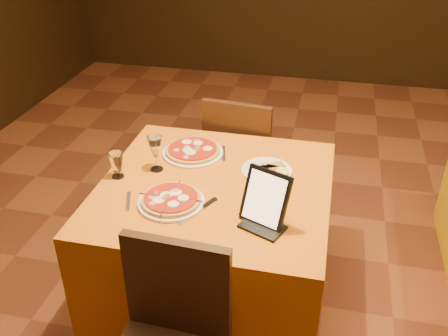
% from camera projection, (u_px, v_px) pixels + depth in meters
% --- Properties ---
extents(floor, '(6.00, 7.00, 0.01)m').
position_uv_depth(floor, '(322.00, 307.00, 2.73)').
color(floor, '#5E2D19').
rests_on(floor, ground).
extents(main_table, '(1.10, 1.10, 0.75)m').
position_uv_depth(main_table, '(215.00, 245.00, 2.59)').
color(main_table, '#C9640C').
rests_on(main_table, floor).
extents(chair_main_far, '(0.45, 0.45, 0.91)m').
position_uv_depth(chair_main_far, '(245.00, 157.00, 3.23)').
color(chair_main_far, black).
rests_on(chair_main_far, floor).
extents(pizza_near, '(0.30, 0.30, 0.03)m').
position_uv_depth(pizza_near, '(171.00, 201.00, 2.25)').
color(pizza_near, white).
rests_on(pizza_near, main_table).
extents(pizza_far, '(0.32, 0.32, 0.03)m').
position_uv_depth(pizza_far, '(193.00, 151.00, 2.65)').
color(pizza_far, white).
rests_on(pizza_far, main_table).
extents(cutlet_dish, '(0.26, 0.26, 0.03)m').
position_uv_depth(cutlet_dish, '(267.00, 170.00, 2.49)').
color(cutlet_dish, white).
rests_on(cutlet_dish, main_table).
extents(wine_glass, '(0.07, 0.07, 0.19)m').
position_uv_depth(wine_glass, '(156.00, 153.00, 2.47)').
color(wine_glass, '#FCD68F').
rests_on(wine_glass, main_table).
extents(water_glass, '(0.06, 0.06, 0.13)m').
position_uv_depth(water_glass, '(117.00, 165.00, 2.43)').
color(water_glass, white).
rests_on(water_glass, main_table).
extents(tablet, '(0.23, 0.17, 0.24)m').
position_uv_depth(tablet, '(265.00, 198.00, 2.09)').
color(tablet, black).
rests_on(tablet, main_table).
extents(knife, '(0.12, 0.22, 0.01)m').
position_uv_depth(knife, '(197.00, 212.00, 2.20)').
color(knife, silver).
rests_on(knife, main_table).
extents(fork_near, '(0.07, 0.15, 0.01)m').
position_uv_depth(fork_near, '(128.00, 201.00, 2.27)').
color(fork_near, '#A8A9AF').
rests_on(fork_near, main_table).
extents(fork_far, '(0.06, 0.16, 0.01)m').
position_uv_depth(fork_far, '(224.00, 153.00, 2.66)').
color(fork_far, '#B7B8BE').
rests_on(fork_far, main_table).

